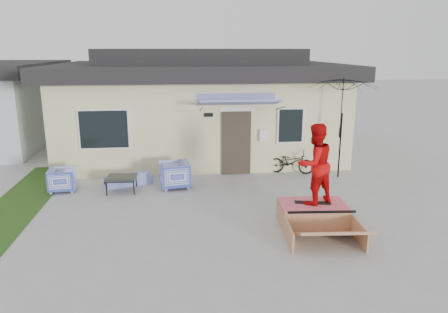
{
  "coord_description": "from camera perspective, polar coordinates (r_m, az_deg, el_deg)",
  "views": [
    {
      "loc": [
        -0.89,
        -8.92,
        4.07
      ],
      "look_at": [
        0.3,
        1.8,
        1.3
      ],
      "focal_mm": 33.89,
      "sensor_mm": 36.0,
      "label": 1
    }
  ],
  "objects": [
    {
      "name": "skateboard",
      "position": [
        10.27,
        11.88,
        -6.05
      ],
      "size": [
        0.87,
        0.38,
        0.05
      ],
      "primitive_type": "cube",
      "rotation": [
        0.0,
        0.0,
        -0.21
      ],
      "color": "black",
      "rests_on": "skate_ramp"
    },
    {
      "name": "skater",
      "position": [
        9.97,
        12.17,
        -0.8
      ],
      "size": [
        1.13,
        1.01,
        1.9
      ],
      "primitive_type": "imported",
      "rotation": [
        0.0,
        0.0,
        3.53
      ],
      "color": "red",
      "rests_on": "skateboard"
    },
    {
      "name": "loveseat",
      "position": [
        13.29,
        -12.73,
        -2.55
      ],
      "size": [
        1.47,
        0.86,
        0.55
      ],
      "primitive_type": "imported",
      "rotation": [
        0.0,
        0.0,
        3.48
      ],
      "color": "#2637AA",
      "rests_on": "ground"
    },
    {
      "name": "ground",
      "position": [
        9.85,
        -0.59,
        -10.02
      ],
      "size": [
        90.0,
        90.0,
        0.0
      ],
      "primitive_type": "plane",
      "color": "#A2A2A2",
      "rests_on": "ground"
    },
    {
      "name": "armchair_right",
      "position": [
        12.72,
        -6.7,
        -2.29
      ],
      "size": [
        0.92,
        0.96,
        0.88
      ],
      "primitive_type": "imported",
      "rotation": [
        0.0,
        0.0,
        -1.42
      ],
      "color": "#2637AA",
      "rests_on": "ground"
    },
    {
      "name": "skate_ramp",
      "position": [
        10.32,
        11.87,
        -7.62
      ],
      "size": [
        1.68,
        2.15,
        0.51
      ],
      "primitive_type": null,
      "rotation": [
        0.0,
        0.0,
        -0.07
      ],
      "color": "#AC724E",
      "rests_on": "ground"
    },
    {
      "name": "bicycle",
      "position": [
        14.24,
        9.07,
        -0.39
      ],
      "size": [
        1.58,
        0.95,
        0.95
      ],
      "primitive_type": "imported",
      "rotation": [
        0.0,
        0.0,
        1.26
      ],
      "color": "black",
      "rests_on": "ground"
    },
    {
      "name": "coffee_table",
      "position": [
        12.75,
        -13.62,
        -3.64
      ],
      "size": [
        0.88,
        0.88,
        0.42
      ],
      "primitive_type": "cube",
      "rotation": [
        0.0,
        0.0,
        -0.04
      ],
      "color": "black",
      "rests_on": "ground"
    },
    {
      "name": "patio_umbrella",
      "position": [
        13.88,
        15.57,
        4.25
      ],
      "size": [
        2.41,
        2.28,
        2.2
      ],
      "color": "black",
      "rests_on": "ground"
    },
    {
      "name": "armchair_left",
      "position": [
        13.22,
        -20.95,
        -2.79
      ],
      "size": [
        0.76,
        0.8,
        0.76
      ],
      "primitive_type": "imported",
      "rotation": [
        0.0,
        0.0,
        1.67
      ],
      "color": "#2637AA",
      "rests_on": "ground"
    },
    {
      "name": "house",
      "position": [
        17.07,
        -3.31,
        7.22
      ],
      "size": [
        10.8,
        8.49,
        4.1
      ],
      "color": "beige",
      "rests_on": "ground"
    },
    {
      "name": "grass_strip",
      "position": [
        12.43,
        -26.38,
        -6.27
      ],
      "size": [
        1.4,
        8.0,
        0.01
      ],
      "primitive_type": "cube",
      "color": "#204014",
      "rests_on": "ground"
    }
  ]
}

